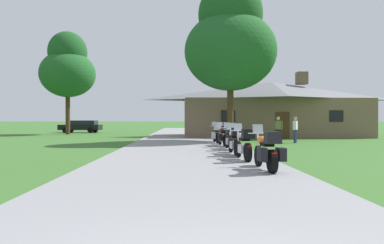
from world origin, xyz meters
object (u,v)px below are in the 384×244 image
(motorcycle_silver_second_in_row, at_px, (244,144))
(tree_left_far, at_px, (68,68))
(motorcycle_silver_third_in_row, at_px, (234,141))
(motorcycle_black_fourth_in_row, at_px, (229,138))
(motorcycle_orange_nearest_to_camera, at_px, (267,151))
(motorcycle_orange_farthest_in_row, at_px, (217,134))
(motorcycle_red_fifth_in_row, at_px, (223,136))
(tree_by_lodge_front, at_px, (230,41))
(bystander_white_shirt_near_lodge, at_px, (295,128))
(bystander_olive_shirt_beside_signpost, at_px, (278,128))
(parked_black_suv_far_left, at_px, (81,126))

(motorcycle_silver_second_in_row, bearing_deg, tree_left_far, 116.45)
(motorcycle_silver_third_in_row, bearing_deg, motorcycle_silver_second_in_row, -90.56)
(motorcycle_silver_third_in_row, relative_size, motorcycle_black_fourth_in_row, 1.00)
(motorcycle_black_fourth_in_row, bearing_deg, motorcycle_orange_nearest_to_camera, -89.78)
(motorcycle_silver_third_in_row, relative_size, motorcycle_orange_farthest_in_row, 1.00)
(motorcycle_red_fifth_in_row, xyz_separation_m, tree_by_lodge_front, (1.03, 4.81, 6.30))
(motorcycle_red_fifth_in_row, bearing_deg, bystander_white_shirt_near_lodge, 26.53)
(tree_left_far, bearing_deg, bystander_olive_shirt_beside_signpost, -36.66)
(parked_black_suv_far_left, bearing_deg, tree_by_lodge_front, -134.49)
(motorcycle_orange_nearest_to_camera, xyz_separation_m, bystander_olive_shirt_beside_signpost, (3.82, 12.86, 0.34))
(tree_by_lodge_front, bearing_deg, bystander_olive_shirt_beside_signpost, -25.23)
(motorcycle_silver_second_in_row, height_order, tree_by_lodge_front, tree_by_lodge_front)
(motorcycle_orange_nearest_to_camera, xyz_separation_m, tree_by_lodge_front, (0.89, 14.24, 6.30))
(motorcycle_black_fourth_in_row, relative_size, bystander_white_shirt_near_lodge, 1.24)
(motorcycle_orange_nearest_to_camera, bearing_deg, motorcycle_orange_farthest_in_row, 88.69)
(tree_by_lodge_front, distance_m, tree_left_far, 19.02)
(motorcycle_black_fourth_in_row, relative_size, bystander_olive_shirt_beside_signpost, 1.24)
(motorcycle_silver_third_in_row, height_order, bystander_olive_shirt_beside_signpost, bystander_olive_shirt_beside_signpost)
(motorcycle_silver_second_in_row, bearing_deg, bystander_white_shirt_near_lodge, 58.88)
(motorcycle_silver_second_in_row, distance_m, bystander_white_shirt_near_lodge, 11.04)
(motorcycle_red_fifth_in_row, height_order, parked_black_suv_far_left, parked_black_suv_far_left)
(parked_black_suv_far_left, bearing_deg, motorcycle_red_fifth_in_row, -143.50)
(bystander_white_shirt_near_lodge, bearing_deg, motorcycle_silver_third_in_row, 1.60)
(motorcycle_silver_second_in_row, height_order, bystander_white_shirt_near_lodge, bystander_white_shirt_near_lodge)
(motorcycle_orange_farthest_in_row, bearing_deg, bystander_white_shirt_near_lodge, 3.43)
(motorcycle_black_fourth_in_row, xyz_separation_m, bystander_olive_shirt_beside_signpost, (3.93, 5.65, 0.33))
(motorcycle_orange_nearest_to_camera, bearing_deg, motorcycle_black_fourth_in_row, 88.23)
(bystander_olive_shirt_beside_signpost, relative_size, parked_black_suv_far_left, 0.36)
(motorcycle_red_fifth_in_row, xyz_separation_m, motorcycle_orange_farthest_in_row, (-0.13, 2.53, 0.00))
(bystander_white_shirt_near_lodge, bearing_deg, motorcycle_orange_nearest_to_camera, 13.61)
(bystander_white_shirt_near_lodge, relative_size, parked_black_suv_far_left, 0.36)
(bystander_white_shirt_near_lodge, bearing_deg, motorcycle_silver_second_in_row, 7.62)
(motorcycle_red_fifth_in_row, bearing_deg, motorcycle_silver_second_in_row, -95.68)
(motorcycle_silver_third_in_row, bearing_deg, tree_by_lodge_front, 81.54)
(motorcycle_silver_second_in_row, xyz_separation_m, bystander_white_shirt_near_lodge, (5.03, 9.82, 0.33))
(bystander_white_shirt_near_lodge, relative_size, tree_left_far, 0.16)
(motorcycle_silver_second_in_row, height_order, motorcycle_black_fourth_in_row, same)
(tree_by_lodge_front, bearing_deg, motorcycle_black_fourth_in_row, -98.08)
(motorcycle_orange_farthest_in_row, bearing_deg, motorcycle_black_fourth_in_row, -90.62)
(motorcycle_silver_second_in_row, xyz_separation_m, tree_by_lodge_front, (1.09, 11.55, 6.29))
(motorcycle_orange_nearest_to_camera, distance_m, parked_black_suv_far_left, 33.80)
(tree_left_far, relative_size, parked_black_suv_far_left, 2.20)
(motorcycle_silver_third_in_row, height_order, motorcycle_black_fourth_in_row, same)
(motorcycle_silver_third_in_row, distance_m, tree_by_lodge_front, 11.45)
(tree_by_lodge_front, relative_size, tree_left_far, 1.07)
(bystander_white_shirt_near_lodge, xyz_separation_m, parked_black_suv_far_left, (-18.81, 18.27, -0.17))
(motorcycle_orange_nearest_to_camera, xyz_separation_m, motorcycle_red_fifth_in_row, (-0.14, 9.43, 0.00))
(motorcycle_silver_third_in_row, relative_size, tree_by_lodge_front, 0.19)
(tree_left_far, xyz_separation_m, parked_black_suv_far_left, (-0.00, 4.67, -5.97))
(motorcycle_red_fifth_in_row, bearing_deg, tree_by_lodge_front, 72.64)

